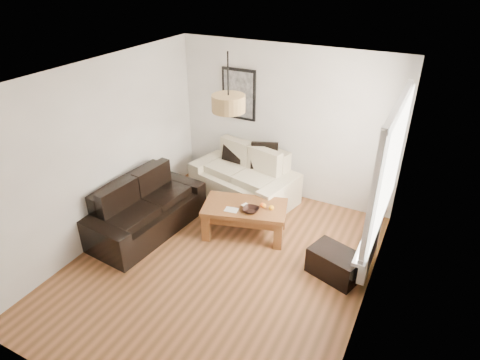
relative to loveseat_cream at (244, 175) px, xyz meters
The scene contains 21 objects.
floor 1.91m from the loveseat_cream, 73.63° to the right, with size 4.50×4.50×0.00m, color brown.
ceiling 2.85m from the loveseat_cream, 73.63° to the right, with size 3.80×4.50×0.00m, color white, non-canonical shape.
wall_back 1.11m from the loveseat_cream, 41.95° to the left, with size 3.80×0.04×2.60m, color silver, non-canonical shape.
wall_front 4.15m from the loveseat_cream, 82.61° to the right, with size 3.80×0.04×2.60m, color silver, non-canonical shape.
wall_left 2.41m from the loveseat_cream, 127.73° to the right, with size 0.04×4.50×2.60m, color silver, non-canonical shape.
wall_right 3.13m from the loveseat_cream, 36.30° to the right, with size 0.04×4.50×2.60m, color silver, non-canonical shape.
window_bay 2.83m from the loveseat_cream, 22.36° to the right, with size 0.14×1.90×1.60m, color white, non-canonical shape.
radiator 2.54m from the loveseat_cream, 22.70° to the right, with size 0.10×0.90×0.52m, color white.
poster 1.37m from the loveseat_cream, 126.63° to the left, with size 0.62×0.04×0.87m, color black, non-canonical shape.
pendant_shade 2.38m from the loveseat_cream, 70.54° to the right, with size 0.40×0.40×0.20m, color tan.
loveseat_cream is the anchor object (origin of this frame).
sofa_leather 1.79m from the loveseat_cream, 120.37° to the right, with size 1.87×0.91×0.81m, color black, non-canonical shape.
coffee_table 1.10m from the loveseat_cream, 62.89° to the right, with size 1.23×0.67×0.50m, color brown, non-canonical shape.
ottoman 2.35m from the loveseat_cream, 32.52° to the right, with size 0.66×0.43×0.38m, color black.
cushion_left 0.49m from the loveseat_cream, 145.35° to the left, with size 0.40×0.12×0.40m, color black.
cushion_right 0.48m from the loveseat_cream, 38.04° to the left, with size 0.45×0.14×0.45m, color black.
fruit_bowl 1.25m from the loveseat_cream, 58.95° to the right, with size 0.23×0.23×0.06m, color black.
orange_a 1.18m from the loveseat_cream, 49.14° to the right, with size 0.07×0.07×0.07m, color orange.
orange_b 1.27m from the loveseat_cream, 45.08° to the right, with size 0.08×0.08×0.08m, color orange.
orange_c 1.17m from the loveseat_cream, 50.03° to the right, with size 0.07×0.07×0.07m, color #FF5E15.
papers 1.22m from the loveseat_cream, 72.24° to the right, with size 0.19×0.14×0.01m, color silver.
Camera 1 is at (2.24, -3.79, 3.76)m, focal length 30.62 mm.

